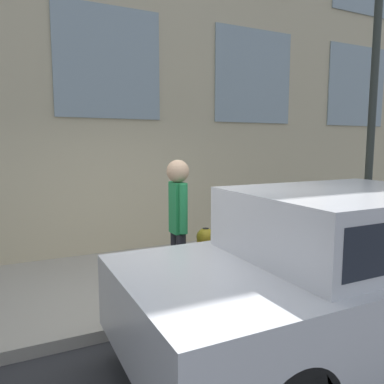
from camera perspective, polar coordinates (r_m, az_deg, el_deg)
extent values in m
plane|color=#2D2D30|center=(4.46, -2.42, -19.71)|extent=(80.00, 80.00, 0.00)
cube|color=#A8A093|center=(5.62, -8.26, -13.15)|extent=(2.78, 60.00, 0.13)
cube|color=#8C9EA8|center=(9.91, 23.83, 14.52)|extent=(0.03, 1.79, 1.83)
cube|color=#8C9EA8|center=(7.95, 9.42, 16.98)|extent=(0.03, 1.79, 1.83)
cube|color=#8C9EA8|center=(6.73, -12.58, 18.70)|extent=(0.03, 1.79, 1.83)
cylinder|color=gold|center=(4.92, 2.04, -15.04)|extent=(0.29, 0.29, 0.04)
cylinder|color=gold|center=(4.80, 2.06, -11.18)|extent=(0.22, 0.22, 0.74)
sphere|color=#A4891E|center=(4.70, 2.08, -6.89)|extent=(0.23, 0.23, 0.23)
cylinder|color=black|center=(4.68, 2.09, -6.08)|extent=(0.08, 0.08, 0.09)
cylinder|color=gold|center=(4.85, 3.75, -9.90)|extent=(0.09, 0.10, 0.09)
cylinder|color=gold|center=(4.70, 0.33, -10.43)|extent=(0.09, 0.10, 0.09)
cylinder|color=#232328|center=(4.62, -1.67, -11.42)|extent=(0.12, 0.12, 0.82)
cylinder|color=#232328|center=(4.76, -2.53, -10.82)|extent=(0.12, 0.12, 0.82)
cube|color=#268C4C|center=(4.51, -2.15, -2.44)|extent=(0.22, 0.15, 0.61)
cylinder|color=#268C4C|center=(4.37, -1.31, -2.56)|extent=(0.10, 0.10, 0.58)
cylinder|color=#268C4C|center=(4.66, -2.95, -1.96)|extent=(0.10, 0.10, 0.58)
sphere|color=tan|center=(4.46, -2.18, 3.19)|extent=(0.27, 0.27, 0.27)
cylinder|color=black|center=(3.98, -1.16, -17.64)|extent=(0.24, 0.69, 0.69)
cylinder|color=black|center=(5.59, 25.30, -10.87)|extent=(0.24, 0.69, 0.69)
cube|color=silver|center=(4.02, 22.26, -12.84)|extent=(1.83, 4.35, 0.66)
cube|color=silver|center=(3.86, 22.71, -4.06)|extent=(1.61, 2.09, 0.59)
cube|color=#1E232D|center=(3.86, 22.71, -4.06)|extent=(1.62, 1.92, 0.38)
cylinder|color=#2D332D|center=(6.98, 24.70, -8.59)|extent=(0.26, 0.26, 0.12)
cylinder|color=#2D332D|center=(6.78, 25.90, 13.14)|extent=(0.12, 0.12, 5.33)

